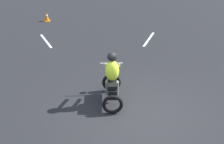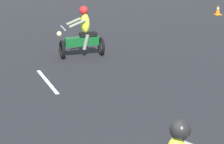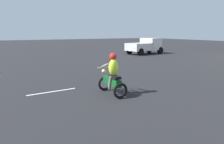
# 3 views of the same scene
# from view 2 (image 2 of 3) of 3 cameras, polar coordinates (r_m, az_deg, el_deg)

# --- Properties ---
(motorcycle_rider_background) EXTENTS (1.52, 0.70, 1.66)m
(motorcycle_rider_background) POSITION_cam_2_polar(r_m,az_deg,el_deg) (14.07, -3.84, 4.85)
(motorcycle_rider_background) COLOR black
(motorcycle_rider_background) RESTS_ON ground
(traffic_cone_far_right) EXTENTS (0.32, 0.32, 0.47)m
(traffic_cone_far_right) POSITION_cam_2_polar(r_m,az_deg,el_deg) (21.64, 13.66, 7.87)
(traffic_cone_far_right) COLOR orange
(traffic_cone_far_right) RESTS_ON ground
(lane_stripe_n) EXTENTS (0.24, 2.05, 0.01)m
(lane_stripe_n) POSITION_cam_2_polar(r_m,az_deg,el_deg) (12.08, -8.45, -1.22)
(lane_stripe_n) COLOR silver
(lane_stripe_n) RESTS_ON ground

